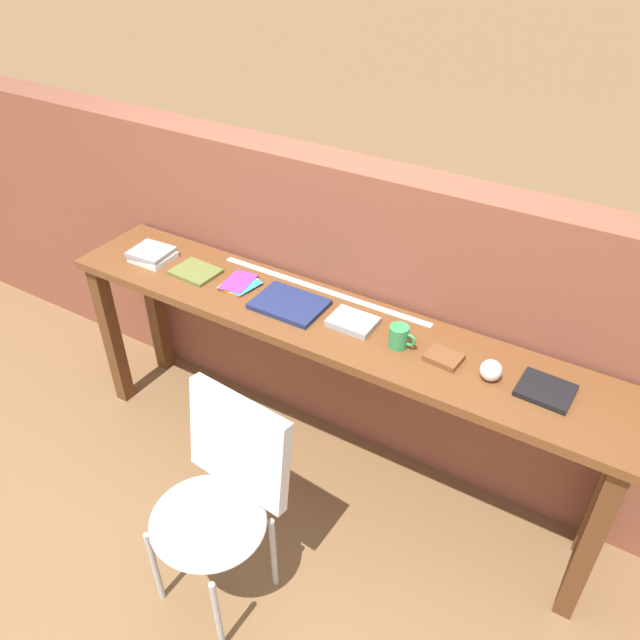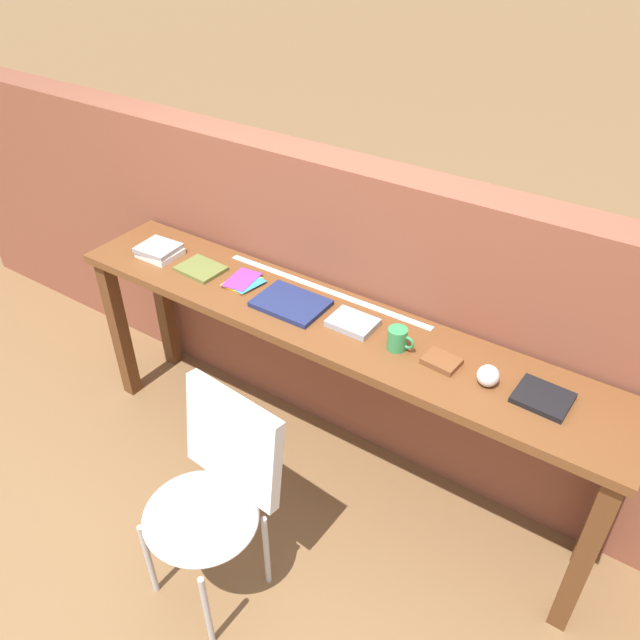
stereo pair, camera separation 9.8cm
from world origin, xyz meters
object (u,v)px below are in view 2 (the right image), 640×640
Objects in this scene: book_stack_leftmost at (159,251)px; mug at (398,339)px; magazine_cycling at (201,269)px; leather_journal_brown at (441,361)px; book_open_centre at (291,303)px; sports_ball_small at (488,376)px; book_repair_rightmost at (543,398)px; chair_white_moulded at (212,491)px; pamphlet_pile_colourful at (243,282)px.

mug is at bearing 0.04° from book_stack_leftmost.
leather_journal_brown is (1.20, 0.00, 0.00)m from magazine_cycling.
leather_journal_brown is at bearing 3.45° from magazine_cycling.
book_stack_leftmost is 0.65× the size of book_open_centre.
sports_ball_small reaches higher than leather_journal_brown.
chair_white_moulded is at bearing -138.18° from book_repair_rightmost.
magazine_cycling is (-0.67, 0.72, 0.36)m from chair_white_moulded.
book_stack_leftmost reaches higher than magazine_cycling.
leather_journal_brown reaches higher than book_repair_rightmost.
book_stack_leftmost is 1.83m from book_repair_rightmost.
mug is at bearing 2.96° from magazine_cycling.
mug is (1.28, 0.00, 0.02)m from book_stack_leftmost.
leather_journal_brown reaches higher than magazine_cycling.
pamphlet_pile_colourful is at bearing 120.23° from chair_white_moulded.
pamphlet_pile_colourful is 0.61× the size of book_open_centre.
pamphlet_pile_colourful is (0.49, 0.03, -0.02)m from book_stack_leftmost.
magazine_cycling is at bearing -176.61° from book_repair_rightmost.
mug is at bearing -174.63° from book_repair_rightmost.
chair_white_moulded is 0.89m from mug.
mug is at bearing -0.78° from book_open_centre.
book_stack_leftmost is at bearing -175.08° from magazine_cycling.
chair_white_moulded is 11.18× the size of sports_ball_small.
book_open_centre is (0.51, -0.00, 0.00)m from magazine_cycling.
pamphlet_pile_colourful is 0.28m from book_open_centre.
mug reaches higher than book_stack_leftmost.
pamphlet_pile_colourful is (-0.43, 0.74, 0.36)m from chair_white_moulded.
book_stack_leftmost is (-0.92, 0.71, 0.38)m from chair_white_moulded.
mug is 0.56m from book_repair_rightmost.
book_open_centre is at bearing 179.32° from sports_ball_small.
book_stack_leftmost reaches higher than leather_journal_brown.
pamphlet_pile_colourful is at bearing 178.39° from sports_ball_small.
chair_white_moulded is 4.39× the size of magazine_cycling.
magazine_cycling is 0.69× the size of book_open_centre.
mug is (0.79, -0.03, 0.04)m from pamphlet_pile_colourful.
pamphlet_pile_colourful is at bearing 8.71° from magazine_cycling.
magazine_cycling reaches higher than chair_white_moulded.
mug reaches higher than book_open_centre.
book_stack_leftmost reaches higher than pamphlet_pile_colourful.
sports_ball_small is 0.20m from book_repair_rightmost.
sports_ball_small is at bearing -168.39° from book_repair_rightmost.
leather_journal_brown is at bearing 0.17° from book_open_centre.
chair_white_moulded is 0.97m from leather_journal_brown.
pamphlet_pile_colourful is 2.28× the size of sports_ball_small.
book_stack_leftmost is at bearing -174.37° from leather_journal_brown.
book_stack_leftmost is 0.49m from pamphlet_pile_colourful.
book_stack_leftmost is at bearing -176.49° from book_repair_rightmost.
chair_white_moulded is 1.23m from book_stack_leftmost.
mug is at bearing 179.36° from sports_ball_small.
sports_ball_small is at bearing -1.61° from pamphlet_pile_colourful.
chair_white_moulded is 4.67× the size of book_stack_leftmost.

